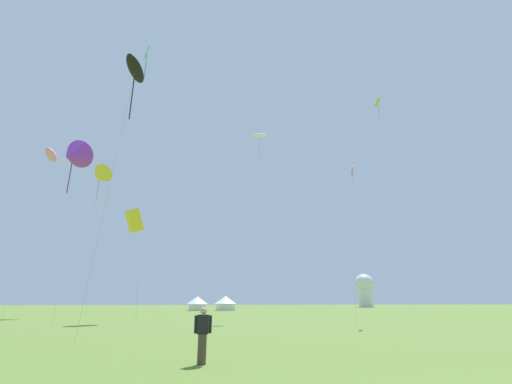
{
  "coord_description": "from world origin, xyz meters",
  "views": [
    {
      "loc": [
        -6.8,
        -4.51,
        1.92
      ],
      "look_at": [
        0.0,
        32.0,
        13.68
      ],
      "focal_mm": 24.24,
      "sensor_mm": 36.0,
      "label": 1
    }
  ],
  "objects_px": {
    "kite_purple_delta": "(73,155)",
    "festival_tent_right": "(197,303)",
    "kite_yellow_diamond": "(379,109)",
    "person_spectator": "(203,336)",
    "kite_yellow_box": "(134,221)",
    "observatory_dome": "(365,289)",
    "kite_pink_parafoil": "(51,155)",
    "kite_black_parafoil": "(135,69)",
    "kite_green_diamond": "(147,54)",
    "festival_tent_left": "(226,302)",
    "kite_white_parafoil": "(259,136)",
    "kite_pink_diamond": "(352,177)",
    "kite_yellow_delta": "(100,176)"
  },
  "relations": [
    {
      "from": "kite_purple_delta",
      "to": "festival_tent_right",
      "type": "relative_size",
      "value": 3.69
    },
    {
      "from": "kite_yellow_diamond",
      "to": "person_spectator",
      "type": "distance_m",
      "value": 54.84
    },
    {
      "from": "kite_purple_delta",
      "to": "kite_yellow_box",
      "type": "distance_m",
      "value": 8.51
    },
    {
      "from": "festival_tent_right",
      "to": "kite_yellow_box",
      "type": "bearing_deg",
      "value": -100.4
    },
    {
      "from": "observatory_dome",
      "to": "person_spectator",
      "type": "bearing_deg",
      "value": -120.01
    },
    {
      "from": "kite_pink_parafoil",
      "to": "kite_black_parafoil",
      "type": "bearing_deg",
      "value": -59.82
    },
    {
      "from": "kite_green_diamond",
      "to": "kite_yellow_box",
      "type": "relative_size",
      "value": 3.45
    },
    {
      "from": "kite_yellow_box",
      "to": "kite_black_parafoil",
      "type": "bearing_deg",
      "value": -84.04
    },
    {
      "from": "kite_black_parafoil",
      "to": "festival_tent_left",
      "type": "height_order",
      "value": "kite_black_parafoil"
    },
    {
      "from": "kite_yellow_diamond",
      "to": "person_spectator",
      "type": "relative_size",
      "value": 20.17
    },
    {
      "from": "kite_white_parafoil",
      "to": "person_spectator",
      "type": "distance_m",
      "value": 35.94
    },
    {
      "from": "kite_pink_diamond",
      "to": "person_spectator",
      "type": "relative_size",
      "value": 8.66
    },
    {
      "from": "kite_purple_delta",
      "to": "person_spectator",
      "type": "distance_m",
      "value": 27.23
    },
    {
      "from": "kite_pink_parafoil",
      "to": "festival_tent_left",
      "type": "xyz_separation_m",
      "value": [
        25.68,
        35.77,
        -17.49
      ]
    },
    {
      "from": "kite_yellow_box",
      "to": "festival_tent_right",
      "type": "xyz_separation_m",
      "value": [
        7.82,
        42.6,
        -8.2
      ]
    },
    {
      "from": "kite_pink_diamond",
      "to": "kite_yellow_diamond",
      "type": "relative_size",
      "value": 0.43
    },
    {
      "from": "kite_black_parafoil",
      "to": "kite_green_diamond",
      "type": "height_order",
      "value": "kite_green_diamond"
    },
    {
      "from": "kite_yellow_box",
      "to": "festival_tent_right",
      "type": "height_order",
      "value": "kite_yellow_box"
    },
    {
      "from": "festival_tent_left",
      "to": "kite_white_parafoil",
      "type": "bearing_deg",
      "value": -90.06
    },
    {
      "from": "kite_green_diamond",
      "to": "observatory_dome",
      "type": "bearing_deg",
      "value": 45.88
    },
    {
      "from": "kite_green_diamond",
      "to": "kite_pink_diamond",
      "type": "height_order",
      "value": "kite_green_diamond"
    },
    {
      "from": "kite_pink_diamond",
      "to": "person_spectator",
      "type": "height_order",
      "value": "kite_pink_diamond"
    },
    {
      "from": "kite_black_parafoil",
      "to": "festival_tent_right",
      "type": "relative_size",
      "value": 3.74
    },
    {
      "from": "kite_purple_delta",
      "to": "kite_yellow_box",
      "type": "bearing_deg",
      "value": 37.95
    },
    {
      "from": "observatory_dome",
      "to": "festival_tent_right",
      "type": "bearing_deg",
      "value": -149.54
    },
    {
      "from": "kite_purple_delta",
      "to": "kite_pink_parafoil",
      "type": "height_order",
      "value": "kite_pink_parafoil"
    },
    {
      "from": "kite_yellow_delta",
      "to": "observatory_dome",
      "type": "height_order",
      "value": "kite_yellow_delta"
    },
    {
      "from": "person_spectator",
      "to": "kite_green_diamond",
      "type": "bearing_deg",
      "value": 104.89
    },
    {
      "from": "kite_green_diamond",
      "to": "kite_yellow_delta",
      "type": "bearing_deg",
      "value": 125.35
    },
    {
      "from": "kite_purple_delta",
      "to": "festival_tent_right",
      "type": "bearing_deg",
      "value": 74.24
    },
    {
      "from": "kite_black_parafoil",
      "to": "kite_green_diamond",
      "type": "bearing_deg",
      "value": 98.8
    },
    {
      "from": "kite_purple_delta",
      "to": "observatory_dome",
      "type": "xyz_separation_m",
      "value": [
        69.68,
        80.0,
        -8.89
      ]
    },
    {
      "from": "kite_black_parafoil",
      "to": "kite_pink_diamond",
      "type": "height_order",
      "value": "kite_black_parafoil"
    },
    {
      "from": "kite_pink_diamond",
      "to": "kite_yellow_diamond",
      "type": "height_order",
      "value": "kite_yellow_diamond"
    },
    {
      "from": "kite_white_parafoil",
      "to": "kite_pink_diamond",
      "type": "distance_m",
      "value": 15.27
    },
    {
      "from": "kite_purple_delta",
      "to": "festival_tent_left",
      "type": "height_order",
      "value": "kite_purple_delta"
    },
    {
      "from": "kite_white_parafoil",
      "to": "kite_yellow_diamond",
      "type": "distance_m",
      "value": 24.66
    },
    {
      "from": "kite_black_parafoil",
      "to": "kite_green_diamond",
      "type": "distance_m",
      "value": 31.22
    },
    {
      "from": "kite_green_diamond",
      "to": "kite_white_parafoil",
      "type": "distance_m",
      "value": 21.32
    },
    {
      "from": "kite_yellow_box",
      "to": "observatory_dome",
      "type": "height_order",
      "value": "kite_yellow_box"
    },
    {
      "from": "kite_purple_delta",
      "to": "kite_yellow_delta",
      "type": "relative_size",
      "value": 0.76
    },
    {
      "from": "kite_yellow_diamond",
      "to": "kite_pink_diamond",
      "type": "bearing_deg",
      "value": -130.97
    },
    {
      "from": "kite_purple_delta",
      "to": "festival_tent_left",
      "type": "relative_size",
      "value": 3.56
    },
    {
      "from": "kite_purple_delta",
      "to": "festival_tent_right",
      "type": "distance_m",
      "value": 50.4
    },
    {
      "from": "kite_pink_parafoil",
      "to": "kite_yellow_diamond",
      "type": "distance_m",
      "value": 49.18
    },
    {
      "from": "kite_green_diamond",
      "to": "observatory_dome",
      "type": "xyz_separation_m",
      "value": [
        66.27,
        68.33,
        -30.15
      ]
    },
    {
      "from": "kite_pink_parafoil",
      "to": "festival_tent_right",
      "type": "distance_m",
      "value": 44.4
    },
    {
      "from": "kite_yellow_delta",
      "to": "kite_white_parafoil",
      "type": "distance_m",
      "value": 26.12
    },
    {
      "from": "kite_purple_delta",
      "to": "person_spectator",
      "type": "relative_size",
      "value": 9.61
    },
    {
      "from": "kite_pink_parafoil",
      "to": "festival_tent_right",
      "type": "xyz_separation_m",
      "value": [
        19.59,
        35.77,
        -17.55
      ]
    }
  ]
}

